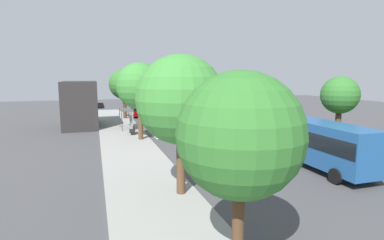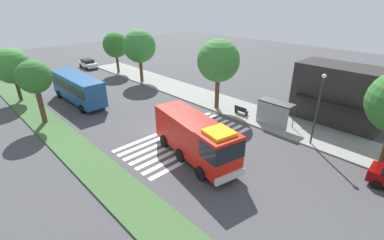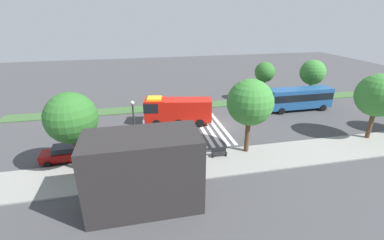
{
  "view_description": "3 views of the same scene",
  "coord_description": "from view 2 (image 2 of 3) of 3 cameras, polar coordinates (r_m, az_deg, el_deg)",
  "views": [
    {
      "loc": [
        -32.05,
        12.3,
        6.69
      ],
      "look_at": [
        2.36,
        1.34,
        1.51
      ],
      "focal_mm": 28.59,
      "sensor_mm": 36.0,
      "label": 1
    },
    {
      "loc": [
        19.24,
        -15.13,
        12.27
      ],
      "look_at": [
        2.12,
        1.33,
        1.37
      ],
      "focal_mm": 25.32,
      "sensor_mm": 36.0,
      "label": 2
    },
    {
      "loc": [
        10.81,
        31.73,
        14.21
      ],
      "look_at": [
        4.13,
        1.11,
        1.48
      ],
      "focal_mm": 24.89,
      "sensor_mm": 36.0,
      "label": 3
    }
  ],
  "objects": [
    {
      "name": "sidewalk_tree_center",
      "position": [
        30.99,
        5.58,
        12.25
      ],
      "size": [
        4.78,
        4.78,
        7.96
      ],
      "color": "#513823",
      "rests_on": "sidewalk"
    },
    {
      "name": "median_tree_west",
      "position": [
        31.14,
        -30.31,
        7.72
      ],
      "size": [
        3.3,
        3.3,
        6.55
      ],
      "color": "#513823",
      "rests_on": "median_strip"
    },
    {
      "name": "median_strip",
      "position": [
        23.77,
        -21.08,
        -8.1
      ],
      "size": [
        60.0,
        3.0,
        0.14
      ],
      "primitive_type": "cube",
      "color": "#3D6033",
      "rests_on": "ground_plane"
    },
    {
      "name": "bench_near_shelter",
      "position": [
        30.95,
        10.29,
        2.06
      ],
      "size": [
        1.6,
        0.5,
        0.9
      ],
      "color": "black",
      "rests_on": "sidewalk"
    },
    {
      "name": "fire_truck",
      "position": [
        21.59,
        1.04,
        -3.66
      ],
      "size": [
        9.43,
        4.26,
        3.77
      ],
      "rotation": [
        0.0,
        0.0,
        -0.19
      ],
      "color": "red",
      "rests_on": "ground_plane"
    },
    {
      "name": "parked_car_west",
      "position": [
        55.0,
        -21.03,
        11.04
      ],
      "size": [
        4.31,
        2.17,
        1.6
      ],
      "rotation": [
        0.0,
        0.0,
        -0.02
      ],
      "color": "silver",
      "rests_on": "ground_plane"
    },
    {
      "name": "transit_bus",
      "position": [
        36.57,
        -22.96,
        6.43
      ],
      "size": [
        10.07,
        2.87,
        3.43
      ],
      "rotation": [
        0.0,
        0.0,
        3.14
      ],
      "color": "navy",
      "rests_on": "ground_plane"
    },
    {
      "name": "sidewalk",
      "position": [
        33.5,
        7.52,
        3.07
      ],
      "size": [
        60.0,
        5.12,
        0.14
      ],
      "primitive_type": "cube",
      "color": "gray",
      "rests_on": "ground_plane"
    },
    {
      "name": "street_lamp",
      "position": [
        25.4,
        25.06,
        3.02
      ],
      "size": [
        0.36,
        0.36,
        6.4
      ],
      "color": "#2D2D30",
      "rests_on": "sidewalk"
    },
    {
      "name": "storefront_building",
      "position": [
        31.85,
        28.6,
        4.68
      ],
      "size": [
        8.58,
        5.09,
        6.02
      ],
      "color": "#282626",
      "rests_on": "ground_plane"
    },
    {
      "name": "crosswalk",
      "position": [
        25.57,
        -1.28,
        -4.02
      ],
      "size": [
        5.85,
        12.37,
        0.01
      ],
      "color": "silver",
      "rests_on": "ground_plane"
    },
    {
      "name": "bus_stop_shelter",
      "position": [
        28.52,
        16.92,
        2.19
      ],
      "size": [
        3.5,
        1.4,
        2.46
      ],
      "color": "#4C4C51",
      "rests_on": "sidewalk"
    },
    {
      "name": "ground_plane",
      "position": [
        27.38,
        -5.08,
        -2.08
      ],
      "size": [
        120.0,
        120.0,
        0.0
      ],
      "primitive_type": "plane",
      "color": "#424244"
    },
    {
      "name": "median_tree_far_west",
      "position": [
        39.87,
        -33.7,
        9.43
      ],
      "size": [
        4.28,
        4.28,
        6.58
      ],
      "color": "#47301E",
      "rests_on": "median_strip"
    },
    {
      "name": "sidewalk_tree_far_west",
      "position": [
        48.91,
        -15.81,
        14.96
      ],
      "size": [
        4.21,
        4.21,
        6.77
      ],
      "color": "#47301E",
      "rests_on": "sidewalk"
    },
    {
      "name": "sidewalk_tree_west",
      "position": [
        42.72,
        -11.04,
        14.98
      ],
      "size": [
        4.89,
        4.89,
        7.75
      ],
      "color": "#513823",
      "rests_on": "sidewalk"
    }
  ]
}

